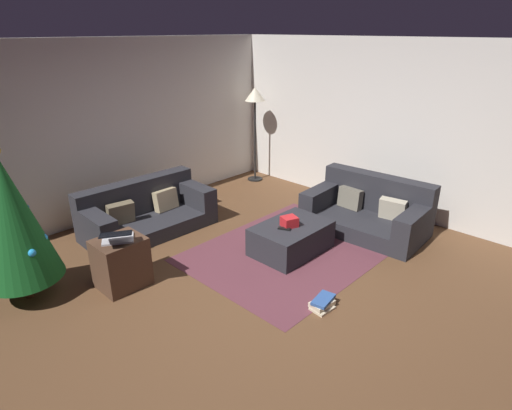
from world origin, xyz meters
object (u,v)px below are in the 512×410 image
object	(u,v)px
couch_left	(145,212)
couch_right	(369,211)
tv_remote	(284,229)
corner_lamp	(255,102)
gift_box	(289,222)
ottoman	(291,238)
side_table	(121,263)
laptop	(117,237)
book_stack	(322,303)
christmas_tree	(12,219)

from	to	relation	value
couch_left	couch_right	bearing A→B (deg)	136.27
tv_remote	corner_lamp	distance (m)	3.20
gift_box	corner_lamp	xyz separation A→B (m)	(1.78, 2.32, 1.04)
ottoman	tv_remote	xyz separation A→B (m)	(-0.17, -0.02, 0.20)
couch_left	couch_right	distance (m)	3.21
ottoman	side_table	distance (m)	2.12
gift_box	couch_right	bearing A→B (deg)	-15.59
gift_box	couch_left	bearing A→B (deg)	115.03
laptop	corner_lamp	distance (m)	4.08
laptop	corner_lamp	size ratio (longest dim) A/B	0.30
ottoman	laptop	size ratio (longest dim) A/B	1.93
side_table	couch_right	bearing A→B (deg)	-21.03
tv_remote	laptop	world-z (taller)	laptop
side_table	corner_lamp	distance (m)	4.12
gift_box	side_table	size ratio (longest dim) A/B	0.32
tv_remote	side_table	world-z (taller)	side_table
couch_left	ottoman	distance (m)	2.15
couch_right	gift_box	size ratio (longest dim) A/B	9.11
book_stack	corner_lamp	xyz separation A→B (m)	(2.47, 3.34, 1.42)
gift_box	laptop	world-z (taller)	laptop
side_table	laptop	bearing A→B (deg)	-121.35
christmas_tree	couch_left	bearing A→B (deg)	15.69
christmas_tree	corner_lamp	world-z (taller)	corner_lamp
gift_box	laptop	xyz separation A→B (m)	(-1.92, 0.82, 0.20)
corner_lamp	tv_remote	bearing A→B (deg)	-129.23
couch_right	side_table	bearing A→B (deg)	65.38
couch_right	couch_left	bearing A→B (deg)	40.65
gift_box	corner_lamp	distance (m)	3.10
tv_remote	side_table	xyz separation A→B (m)	(-1.77, 0.88, -0.10)
christmas_tree	book_stack	distance (m)	3.29
christmas_tree	gift_box	bearing A→B (deg)	-27.52
ottoman	side_table	size ratio (longest dim) A/B	1.73
couch_left	tv_remote	bearing A→B (deg)	113.87
couch_left	book_stack	size ratio (longest dim) A/B	5.96
tv_remote	gift_box	bearing A→B (deg)	-15.15
gift_box	laptop	size ratio (longest dim) A/B	0.36
couch_right	side_table	size ratio (longest dim) A/B	2.95
ottoman	book_stack	bearing A→B (deg)	-125.51
gift_box	side_table	world-z (taller)	side_table
ottoman	tv_remote	size ratio (longest dim) A/B	6.25
gift_box	christmas_tree	distance (m)	3.10
couch_left	corner_lamp	xyz separation A→B (m)	(2.68, 0.39, 1.21)
couch_left	gift_box	size ratio (longest dim) A/B	9.80
side_table	christmas_tree	bearing A→B (deg)	146.49
christmas_tree	book_stack	xyz separation A→B (m)	(2.03, -2.44, -0.86)
ottoman	couch_left	bearing A→B (deg)	116.17
tv_remote	corner_lamp	xyz separation A→B (m)	(1.90, 2.33, 1.10)
ottoman	book_stack	size ratio (longest dim) A/B	3.24
couch_left	tv_remote	world-z (taller)	couch_left
gift_box	corner_lamp	bearing A→B (deg)	52.38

